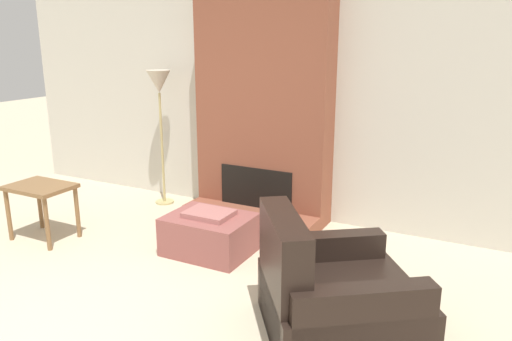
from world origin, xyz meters
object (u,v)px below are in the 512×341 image
(side_table, at_px, (41,194))
(floor_lamp_left, at_px, (159,90))
(ottoman, at_px, (210,234))
(armchair, at_px, (329,299))

(side_table, relative_size, floor_lamp_left, 0.39)
(ottoman, bearing_deg, armchair, -27.91)
(armchair, relative_size, side_table, 2.20)
(ottoman, xyz_separation_m, armchair, (1.47, -0.78, 0.08))
(floor_lamp_left, bearing_deg, armchair, -32.71)
(armchair, bearing_deg, side_table, 49.09)
(armchair, height_order, floor_lamp_left, floor_lamp_left)
(ottoman, relative_size, floor_lamp_left, 0.48)
(armchair, bearing_deg, floor_lamp_left, 21.67)
(armchair, xyz_separation_m, floor_lamp_left, (-2.79, 1.79, 1.14))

